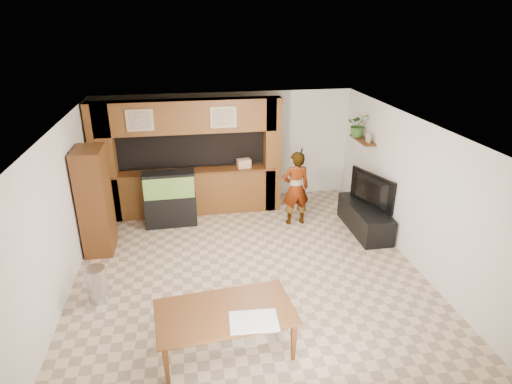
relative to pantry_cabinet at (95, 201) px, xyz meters
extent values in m
plane|color=tan|center=(2.70, -1.13, -1.01)|extent=(6.50, 6.50, 0.00)
plane|color=white|center=(2.70, -1.13, 1.59)|extent=(6.50, 6.50, 0.00)
plane|color=silver|center=(2.70, 2.12, 0.29)|extent=(6.00, 0.00, 6.00)
plane|color=silver|center=(-0.30, -1.13, 0.29)|extent=(0.00, 6.50, 6.50)
plane|color=silver|center=(5.70, -1.13, 0.29)|extent=(0.00, 6.50, 6.50)
cube|color=brown|center=(1.80, 1.32, -0.51)|extent=(3.80, 0.35, 1.00)
cube|color=brown|center=(1.80, 1.32, 0.01)|extent=(3.80, 0.43, 0.04)
cube|color=brown|center=(1.80, 1.32, 1.24)|extent=(3.80, 0.35, 0.70)
cube|color=brown|center=(0.00, 1.32, 0.29)|extent=(0.50, 0.35, 2.60)
cube|color=brown|center=(3.65, 1.32, 0.29)|extent=(0.35, 0.35, 2.60)
cube|color=black|center=(1.80, 1.87, 0.44)|extent=(4.20, 0.45, 0.85)
cube|color=tan|center=(0.85, 1.12, 1.24)|extent=(0.55, 0.03, 0.45)
cube|color=tan|center=(0.85, 1.11, 1.24)|extent=(0.43, 0.01, 0.35)
cube|color=tan|center=(2.55, 1.12, 1.24)|extent=(0.55, 0.03, 0.45)
cube|color=tan|center=(2.55, 1.11, 1.24)|extent=(0.43, 0.01, 0.35)
cylinder|color=black|center=(-0.27, -0.13, 0.89)|extent=(0.04, 0.25, 0.25)
cylinder|color=white|center=(-0.24, -0.13, 0.89)|extent=(0.01, 0.21, 0.21)
cube|color=brown|center=(5.55, 0.82, 0.69)|extent=(0.25, 0.90, 0.04)
cube|color=brown|center=(0.00, 0.00, 0.00)|extent=(0.51, 0.83, 2.03)
cylinder|color=#B2B2B7|center=(0.21, -1.70, -0.72)|extent=(0.32, 0.32, 0.59)
cube|color=black|center=(1.33, 0.82, -0.67)|extent=(1.08, 0.41, 0.68)
cube|color=#307831|center=(1.33, 0.82, -0.10)|extent=(1.04, 0.38, 0.47)
cube|color=black|center=(1.33, 0.82, 0.16)|extent=(1.08, 0.41, 0.05)
cube|color=black|center=(5.35, -0.13, -0.74)|extent=(0.60, 1.64, 0.55)
imported|color=black|center=(5.35, -0.13, -0.12)|extent=(0.56, 1.20, 0.70)
cube|color=tan|center=(5.55, 0.53, 0.80)|extent=(0.05, 0.15, 0.19)
imported|color=#355D25|center=(5.52, 1.02, 0.97)|extent=(0.59, 0.55, 0.54)
imported|color=#997A54|center=(3.98, 0.44, -0.20)|extent=(0.61, 0.42, 1.63)
cylinder|color=black|center=(4.03, 0.28, 0.66)|extent=(0.03, 0.10, 0.15)
imported|color=brown|center=(2.11, -3.17, -0.70)|extent=(1.90, 1.18, 0.64)
cube|color=silver|center=(2.45, -3.40, -0.37)|extent=(0.64, 0.48, 0.01)
cube|color=tan|center=(3.00, 1.32, 0.12)|extent=(0.32, 0.23, 0.20)
camera|label=1|loc=(1.74, -7.71, 3.22)|focal=30.00mm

